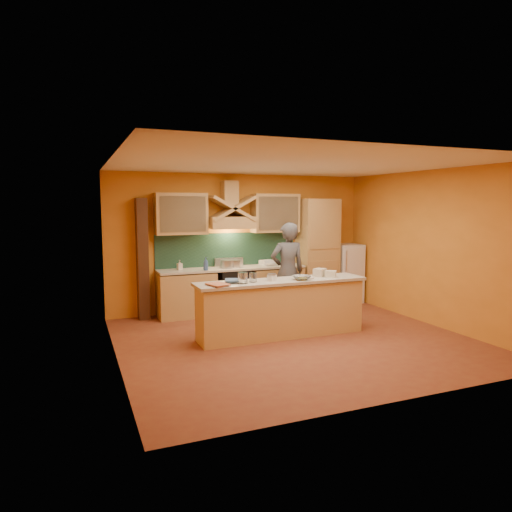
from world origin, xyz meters
name	(u,v)px	position (x,y,z in m)	size (l,w,h in m)	color
floor	(295,340)	(0.00, 0.00, 0.00)	(5.50, 5.00, 0.01)	brown
ceiling	(296,164)	(0.00, 0.00, 2.80)	(5.50, 5.00, 0.01)	white
wall_back	(241,242)	(0.00, 2.50, 1.40)	(5.50, 0.02, 2.80)	orange
wall_front	(401,277)	(0.00, -2.50, 1.40)	(5.50, 0.02, 2.80)	orange
wall_left	(114,262)	(-2.75, 0.00, 1.40)	(0.02, 5.00, 2.80)	orange
wall_right	(432,248)	(2.75, 0.00, 1.40)	(0.02, 5.00, 2.80)	orange
base_cabinet_left	(186,295)	(-1.25, 2.20, 0.43)	(1.10, 0.60, 0.86)	tan
base_cabinet_right	(275,288)	(0.65, 2.20, 0.43)	(1.10, 0.60, 0.86)	tan
counter_top	(232,268)	(-0.30, 2.20, 0.90)	(3.00, 0.62, 0.04)	beige
stove	(232,290)	(-0.30, 2.20, 0.45)	(0.60, 0.58, 0.90)	black
backsplash	(228,250)	(-0.30, 2.48, 1.25)	(3.00, 0.03, 0.70)	#18362A
range_hood	(231,223)	(-0.30, 2.25, 1.82)	(0.92, 0.50, 0.24)	tan
hood_chimney	(229,193)	(-0.30, 2.35, 2.40)	(0.30, 0.30, 0.50)	tan
upper_cabinet_left	(181,214)	(-1.30, 2.33, 2.00)	(1.00, 0.35, 0.80)	tan
upper_cabinet_right	(275,213)	(0.70, 2.33, 2.00)	(1.00, 0.35, 0.80)	tan
pantry_column	(317,252)	(1.65, 2.20, 1.15)	(0.80, 0.60, 2.30)	tan
fridge	(346,273)	(2.40, 2.20, 0.65)	(0.58, 0.60, 1.30)	white
trim_column_left	(142,259)	(-2.05, 2.35, 1.15)	(0.20, 0.30, 2.30)	#472816
island_body	(281,310)	(-0.10, 0.30, 0.44)	(2.80, 0.55, 0.88)	#E2BA74
island_top	(282,281)	(-0.10, 0.30, 0.92)	(2.90, 0.62, 0.05)	beige
person	(287,271)	(0.49, 1.28, 0.92)	(0.67, 0.44, 1.84)	#4C4C51
pot_large	(227,265)	(-0.42, 2.17, 0.98)	(0.26, 0.26, 0.17)	#B3B2B9
pot_small	(236,265)	(-0.22, 2.19, 0.97)	(0.21, 0.21, 0.14)	silver
soap_bottle_a	(180,265)	(-1.37, 2.23, 1.02)	(0.09, 0.09, 0.19)	beige
soap_bottle_b	(206,264)	(-0.91, 2.00, 1.05)	(0.10, 0.10, 0.26)	#365596
bowl_back	(270,264)	(0.52, 2.19, 0.95)	(0.20, 0.20, 0.06)	white
dish_rack	(267,262)	(0.50, 2.29, 0.97)	(0.28, 0.22, 0.10)	white
book_lower	(211,286)	(-1.36, 0.14, 0.96)	(0.26, 0.35, 0.03)	#BE6644
book_upper	(225,280)	(-1.04, 0.42, 0.98)	(0.22, 0.30, 0.02)	#3E5E8A
jar_large	(243,278)	(-0.81, 0.22, 1.03)	(0.15, 0.15, 0.17)	white
jar_small	(253,277)	(-0.61, 0.28, 1.02)	(0.12, 0.12, 0.15)	silver
kitchen_scale	(272,278)	(-0.28, 0.29, 0.99)	(0.11, 0.11, 0.09)	white
mixing_bowl	(301,278)	(0.21, 0.18, 0.98)	(0.29, 0.29, 0.07)	silver
cloth	(305,277)	(0.35, 0.33, 0.95)	(0.27, 0.20, 0.02)	beige
grocery_bag_a	(320,272)	(0.67, 0.39, 1.01)	(0.21, 0.17, 0.13)	beige
grocery_bag_b	(331,274)	(0.80, 0.25, 1.00)	(0.18, 0.14, 0.11)	beige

